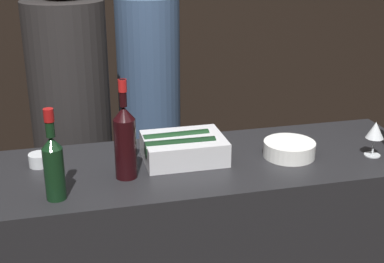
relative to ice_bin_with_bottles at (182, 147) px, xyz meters
name	(u,v)px	position (x,y,z in m)	size (l,w,h in m)	color
wall_back_chalkboard	(127,7)	(0.04, 1.96, 0.30)	(6.40, 0.06, 2.80)	black
ice_bin_with_bottles	(182,147)	(0.00, 0.00, 0.00)	(0.32, 0.25, 0.11)	silver
bowl_white	(289,149)	(0.43, -0.07, -0.02)	(0.21, 0.21, 0.06)	white
wine_glass	(375,131)	(0.77, -0.15, 0.05)	(0.07, 0.07, 0.15)	silver
candle_votive	(39,160)	(-0.56, 0.07, -0.03)	(0.08, 0.08, 0.05)	silver
red_wine_bottle_burgundy	(53,163)	(-0.50, -0.22, 0.08)	(0.07, 0.07, 0.33)	black
red_wine_bottle_tall	(125,140)	(-0.24, -0.11, 0.10)	(0.08, 0.08, 0.38)	black
person_in_hoodie	(149,100)	(0.02, 0.95, -0.09)	(0.35, 0.35, 1.79)	black
person_blond_tee	(72,124)	(-0.42, 0.60, -0.08)	(0.38, 0.38, 1.83)	black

